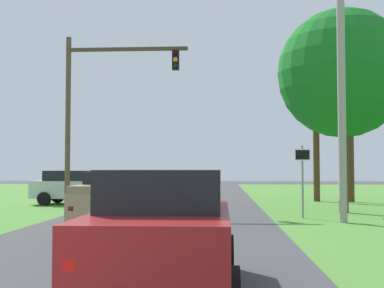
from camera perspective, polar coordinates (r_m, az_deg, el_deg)
ground_plane at (r=14.87m, az=-5.34°, el=-9.96°), size 120.00×120.00×0.00m
red_suv_near at (r=7.81m, az=-2.91°, el=-9.31°), size 2.10×4.67×1.86m
pickup_truck_lead at (r=15.84m, az=-8.11°, el=-6.10°), size 2.22×5.33×1.78m
traffic_light at (r=24.48m, az=-10.52°, el=5.02°), size 5.74×0.40×8.04m
keep_moving_sign at (r=19.88m, az=12.15°, el=-3.03°), size 0.60×0.09×2.74m
oak_tree_right at (r=23.10m, az=16.33°, el=7.51°), size 5.52×5.52×8.71m
crossing_suv_far at (r=27.52m, az=-12.75°, el=-4.62°), size 4.46×2.29×1.75m
utility_pole_right at (r=18.94m, az=16.22°, el=7.33°), size 0.28×0.28×10.29m
extra_tree_1 at (r=30.31m, az=17.06°, el=6.94°), size 3.75×3.75×8.82m
extra_tree_2 at (r=30.49m, az=13.53°, el=6.86°), size 3.64×3.64×8.78m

